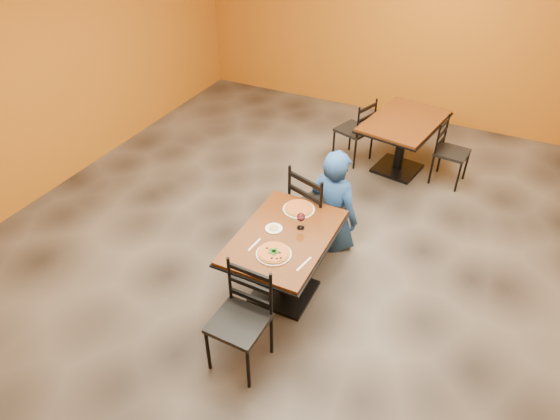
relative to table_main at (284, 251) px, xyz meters
The scene contains 19 objects.
floor 0.75m from the table_main, 90.00° to the left, with size 7.00×8.00×0.01m, color black.
wall_back 4.60m from the table_main, 90.00° to the left, with size 7.00×0.01×3.00m, color #AD5A13.
wall_left 3.66m from the table_main, behind, with size 0.01×8.00×3.00m, color #AD5A13.
table_main is the anchor object (origin of this frame).
table_second 2.80m from the table_main, 82.00° to the left, with size 1.04×1.38×0.75m.
chair_main_near 0.88m from the table_main, 89.51° to the right, with size 0.43×0.43×0.95m, color black, non-canonical shape.
chair_main_far 0.80m from the table_main, 89.72° to the left, with size 0.47×0.47×1.04m, color black, non-canonical shape.
chair_second_left 2.79m from the table_main, 95.57° to the left, with size 0.41×0.41×0.91m, color black, non-canonical shape.
chair_second_right 2.97m from the table_main, 69.26° to the left, with size 0.39×0.39×0.85m, color black, non-canonical shape.
diner 0.97m from the table_main, 82.51° to the left, with size 0.59×0.38×1.16m, color navy.
plate_main 0.34m from the table_main, 83.79° to the right, with size 0.31×0.31×0.01m, color white.
pizza_main 0.35m from the table_main, 83.79° to the right, with size 0.28×0.28×0.02m, color maroon.
plate_far 0.45m from the table_main, 95.73° to the left, with size 0.31×0.31×0.01m, color white.
pizza_far 0.46m from the table_main, 95.73° to the left, with size 0.28×0.28×0.02m, color orange.
side_plate 0.24m from the table_main, 164.99° to the left, with size 0.16×0.16×0.01m, color white.
dip 0.24m from the table_main, 164.99° to the left, with size 0.09×0.09×0.01m, color tan.
wine_glass 0.34m from the table_main, 59.91° to the left, with size 0.08×0.08×0.18m, color white, non-canonical shape.
fork 0.36m from the table_main, 126.87° to the right, with size 0.01×0.19×0.00m, color silver.
knife 0.46m from the table_main, 41.48° to the right, with size 0.01×0.21×0.00m, color silver.
Camera 1 is at (1.46, -3.60, 3.57)m, focal length 31.51 mm.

